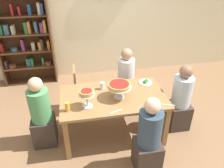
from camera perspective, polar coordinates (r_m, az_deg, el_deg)
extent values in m
plane|color=#846042|center=(3.80, 0.28, -12.31)|extent=(12.00, 12.00, 0.00)
cube|color=beige|center=(5.07, -4.50, 17.38)|extent=(8.00, 0.12, 2.80)
cube|color=olive|center=(3.34, 0.31, -3.37)|extent=(1.56, 0.89, 0.04)
cube|color=olive|center=(3.25, -11.31, -13.83)|extent=(0.07, 0.07, 0.70)
cube|color=olive|center=(3.47, 13.47, -10.64)|extent=(0.07, 0.07, 0.70)
cube|color=olive|center=(3.84, -11.46, -5.72)|extent=(0.07, 0.07, 0.70)
cube|color=olive|center=(4.02, 9.40, -3.50)|extent=(0.07, 0.07, 0.70)
cube|color=#4C2D19|center=(4.94, -15.33, 12.35)|extent=(0.03, 0.30, 2.20)
cube|color=#4C2D19|center=(5.14, -21.30, 12.10)|extent=(1.10, 0.02, 2.20)
cube|color=#4C2D19|center=(5.44, -19.32, 0.82)|extent=(1.04, 0.28, 0.02)
cube|color=#4C2D19|center=(5.28, -20.01, 4.25)|extent=(1.04, 0.28, 0.02)
cube|color=#4C2D19|center=(5.13, -20.75, 7.88)|extent=(1.04, 0.28, 0.02)
cube|color=#4C2D19|center=(5.01, -21.55, 11.70)|extent=(1.04, 0.28, 0.02)
cube|color=#4C2D19|center=(4.91, -22.40, 15.70)|extent=(1.04, 0.28, 0.02)
cube|color=#3D3838|center=(5.35, -25.20, 4.59)|extent=(0.05, 0.13, 0.17)
cylinder|color=brown|center=(5.34, -23.92, 4.18)|extent=(0.16, 0.16, 0.05)
cube|color=#2D6B38|center=(5.24, -20.53, 5.22)|extent=(0.05, 0.13, 0.18)
cube|color=navy|center=(5.23, -19.99, 5.24)|extent=(0.04, 0.13, 0.18)
cube|color=#2D6B38|center=(5.22, -19.47, 5.32)|extent=(0.04, 0.13, 0.18)
cube|color=#2D6B38|center=(5.19, -17.05, 5.59)|extent=(0.04, 0.13, 0.18)
cylinder|color=brown|center=(5.20, -15.89, 5.09)|extent=(0.14, 0.14, 0.06)
cube|color=maroon|center=(5.20, -26.13, 8.30)|extent=(0.05, 0.13, 0.19)
cylinder|color=#3D7084|center=(5.17, -23.54, 8.00)|extent=(0.13, 0.13, 0.07)
cube|color=#7A3370|center=(5.09, -21.65, 9.18)|extent=(0.05, 0.12, 0.25)
cube|color=#B2A88E|center=(5.07, -19.31, 9.06)|extent=(0.06, 0.11, 0.17)
cube|color=orange|center=(5.05, -17.83, 9.25)|extent=(0.05, 0.13, 0.17)
cube|color=#3D3838|center=(5.03, -17.28, 9.63)|extent=(0.04, 0.13, 0.23)
cube|color=orange|center=(5.02, -15.78, 9.64)|extent=(0.05, 0.13, 0.20)
cube|color=#2D6B38|center=(5.07, -26.29, 12.24)|extent=(0.06, 0.13, 0.20)
cylinder|color=#3D7084|center=(5.05, -25.26, 12.37)|extent=(0.12, 0.12, 0.20)
cube|color=#B2A88E|center=(5.02, -23.75, 12.51)|extent=(0.07, 0.13, 0.18)
cube|color=#2D6B38|center=(4.96, -20.97, 13.20)|extent=(0.07, 0.13, 0.23)
cube|color=orange|center=(4.94, -20.24, 13.34)|extent=(0.05, 0.13, 0.24)
cylinder|color=#3D7084|center=(4.93, -18.77, 13.48)|extent=(0.07, 0.07, 0.23)
cube|color=#7A3370|center=(4.92, -17.38, 13.52)|extent=(0.07, 0.13, 0.20)
cube|color=#B7932D|center=(4.90, -16.66, 13.87)|extent=(0.05, 0.13, 0.25)
cube|color=maroon|center=(4.91, -23.99, 16.86)|extent=(0.04, 0.13, 0.22)
cube|color=maroon|center=(4.88, -22.41, 16.80)|extent=(0.04, 0.13, 0.17)
cube|color=navy|center=(4.85, -20.17, 17.32)|extent=(0.06, 0.13, 0.20)
cube|color=#B2A88E|center=(4.82, -18.03, 17.78)|extent=(0.06, 0.13, 0.23)
cube|color=navy|center=(4.81, -17.30, 17.80)|extent=(0.05, 0.13, 0.21)
cube|color=#382D28|center=(3.95, 16.27, -7.57)|extent=(0.34, 0.34, 0.45)
cylinder|color=silver|center=(3.68, 17.35, -1.80)|extent=(0.30, 0.30, 0.50)
sphere|color=#846047|center=(3.50, 18.24, 2.99)|extent=(0.20, 0.20, 0.20)
cube|color=#382D28|center=(3.67, -16.65, -11.16)|extent=(0.34, 0.34, 0.45)
cylinder|color=#4C935B|center=(3.37, -17.86, -5.18)|extent=(0.30, 0.30, 0.50)
sphere|color=tan|center=(3.19, -18.87, -0.12)|extent=(0.20, 0.20, 0.20)
cube|color=#382D28|center=(3.23, 8.82, -17.25)|extent=(0.34, 0.34, 0.45)
cylinder|color=#33475B|center=(2.89, 9.59, -11.01)|extent=(0.30, 0.30, 0.50)
sphere|color=beige|center=(2.67, 10.25, -5.46)|extent=(0.20, 0.20, 0.20)
cube|color=#382D28|center=(4.31, 3.38, -2.52)|extent=(0.34, 0.34, 0.45)
cylinder|color=silver|center=(4.06, 3.59, 3.04)|extent=(0.30, 0.30, 0.50)
sphere|color=#A87A5B|center=(3.90, 3.76, 7.56)|extent=(0.20, 0.20, 0.20)
cube|color=olive|center=(4.08, -6.63, -1.33)|extent=(0.40, 0.40, 0.04)
cube|color=olive|center=(3.96, -9.42, 1.22)|extent=(0.04, 0.36, 0.42)
cylinder|color=olive|center=(4.36, -4.35, -2.36)|extent=(0.04, 0.04, 0.41)
cylinder|color=olive|center=(4.08, -3.77, -5.06)|extent=(0.04, 0.04, 0.41)
cylinder|color=olive|center=(4.35, -8.93, -2.81)|extent=(0.04, 0.04, 0.41)
cylinder|color=olive|center=(4.07, -8.69, -5.55)|extent=(0.04, 0.04, 0.41)
cylinder|color=silver|center=(3.31, 1.77, -3.28)|extent=(0.15, 0.15, 0.01)
cylinder|color=silver|center=(3.26, 1.79, -2.02)|extent=(0.03, 0.03, 0.16)
cylinder|color=silver|center=(3.21, 1.82, -0.74)|extent=(0.35, 0.35, 0.01)
cylinder|color=tan|center=(3.19, 1.83, -0.33)|extent=(0.32, 0.32, 0.05)
cylinder|color=maroon|center=(3.18, 1.83, 0.06)|extent=(0.28, 0.28, 0.00)
cylinder|color=silver|center=(3.14, -6.21, -5.55)|extent=(0.15, 0.15, 0.01)
cylinder|color=silver|center=(3.09, -6.31, -4.12)|extent=(0.03, 0.03, 0.18)
cylinder|color=silver|center=(3.03, -6.41, -2.66)|extent=(0.22, 0.22, 0.01)
cylinder|color=tan|center=(3.02, -6.45, -2.17)|extent=(0.19, 0.19, 0.05)
cylinder|color=maroon|center=(3.00, -6.48, -1.71)|extent=(0.15, 0.15, 0.00)
cylinder|color=white|center=(3.17, 10.23, -5.61)|extent=(0.23, 0.23, 0.01)
sphere|color=#2D7028|center=(3.15, 10.32, -5.06)|extent=(0.06, 0.06, 0.06)
sphere|color=#2D7028|center=(3.14, 10.90, -5.32)|extent=(0.05, 0.05, 0.05)
sphere|color=#2D7028|center=(3.14, 10.85, -5.30)|extent=(0.05, 0.05, 0.05)
cylinder|color=white|center=(3.69, 8.44, 0.40)|extent=(0.22, 0.22, 0.01)
sphere|color=#2D7028|center=(3.67, 8.48, 0.82)|extent=(0.05, 0.05, 0.05)
sphere|color=#2D7028|center=(3.63, 8.34, 0.54)|extent=(0.05, 0.05, 0.05)
sphere|color=#2D7028|center=(3.67, 8.69, 0.84)|extent=(0.06, 0.06, 0.06)
sphere|color=#2D7028|center=(3.64, 8.32, 0.63)|extent=(0.05, 0.05, 0.05)
cylinder|color=gold|center=(3.07, -11.23, -5.65)|extent=(0.06, 0.06, 0.13)
cylinder|color=white|center=(3.47, -2.52, -0.42)|extent=(0.07, 0.07, 0.12)
cube|color=silver|center=(3.04, 1.05, -6.94)|extent=(0.18, 0.07, 0.00)
cube|color=silver|center=(3.25, 14.09, -5.14)|extent=(0.17, 0.08, 0.00)
cube|color=silver|center=(3.62, 2.18, 0.00)|extent=(0.17, 0.08, 0.00)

